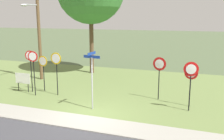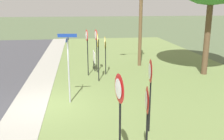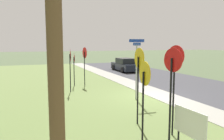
{
  "view_description": "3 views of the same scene",
  "coord_description": "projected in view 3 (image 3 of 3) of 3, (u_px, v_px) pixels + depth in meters",
  "views": [
    {
      "loc": [
        5.17,
        -11.13,
        4.99
      ],
      "look_at": [
        0.01,
        3.45,
        1.73
      ],
      "focal_mm": 41.22,
      "sensor_mm": 36.0,
      "label": 1
    },
    {
      "loc": [
        10.71,
        1.42,
        4.39
      ],
      "look_at": [
        0.04,
        2.88,
        1.57
      ],
      "focal_mm": 40.72,
      "sensor_mm": 36.0,
      "label": 2
    },
    {
      "loc": [
        -10.15,
        6.22,
        2.91
      ],
      "look_at": [
        -1.29,
        2.74,
        1.78
      ],
      "focal_mm": 35.18,
      "sensor_mm": 36.0,
      "label": 3
    }
  ],
  "objects": [
    {
      "name": "street_name_post",
      "position": [
        136.0,
        64.0,
        11.18
      ],
      "size": [
        0.96,
        0.81,
        3.11
      ],
      "rotation": [
        0.0,
        0.0,
        -0.09
      ],
      "color": "#9EA0A8",
      "rests_on": "grass_median"
    },
    {
      "name": "notice_board",
      "position": [
        189.0,
        126.0,
        5.5
      ],
      "size": [
        1.1,
        0.08,
        1.25
      ],
      "rotation": [
        0.0,
        0.0,
        0.04
      ],
      "color": "black",
      "rests_on": "grass_median"
    },
    {
      "name": "sidewalk_strip",
      "position": [
        162.0,
        96.0,
        12.27
      ],
      "size": [
        44.0,
        1.6,
        0.06
      ],
      "primitive_type": "cube",
      "color": "#99968C",
      "rests_on": "ground_plane"
    },
    {
      "name": "road_asphalt",
      "position": [
        216.0,
        91.0,
        13.73
      ],
      "size": [
        44.0,
        6.4,
        0.01
      ],
      "primitive_type": "cube",
      "color": "#3D3D42",
      "rests_on": "ground_plane"
    },
    {
      "name": "stop_sign_far_center",
      "position": [
        139.0,
        69.0,
        7.72
      ],
      "size": [
        0.74,
        0.1,
        2.74
      ],
      "rotation": [
        0.0,
        0.0,
        -0.05
      ],
      "color": "black",
      "rests_on": "grass_median"
    },
    {
      "name": "yield_sign_far_left",
      "position": [
        70.0,
        60.0,
        13.02
      ],
      "size": [
        0.79,
        0.14,
        2.59
      ],
      "rotation": [
        0.0,
        0.0,
        -0.14
      ],
      "color": "black",
      "rests_on": "grass_median"
    },
    {
      "name": "yield_sign_near_left",
      "position": [
        74.0,
        61.0,
        14.96
      ],
      "size": [
        0.73,
        0.14,
        2.28
      ],
      "rotation": [
        0.0,
        0.0,
        -0.15
      ],
      "color": "black",
      "rests_on": "grass_median"
    },
    {
      "name": "stop_sign_near_right",
      "position": [
        172.0,
        77.0,
        5.88
      ],
      "size": [
        0.64,
        0.13,
        2.77
      ],
      "rotation": [
        0.0,
        0.0,
        0.15
      ],
      "color": "black",
      "rests_on": "grass_median"
    },
    {
      "name": "yield_sign_near_right",
      "position": [
        85.0,
        57.0,
        15.21
      ],
      "size": [
        0.76,
        0.14,
        2.65
      ],
      "rotation": [
        0.0,
        0.0,
        0.15
      ],
      "color": "black",
      "rests_on": "grass_median"
    },
    {
      "name": "stop_sign_near_left",
      "position": [
        144.0,
        84.0,
        6.3
      ],
      "size": [
        0.7,
        0.11,
        2.38
      ],
      "rotation": [
        0.0,
        0.0,
        -0.08
      ],
      "color": "black",
      "rests_on": "grass_median"
    },
    {
      "name": "stop_sign_far_left",
      "position": [
        175.0,
        72.0,
        6.72
      ],
      "size": [
        0.65,
        0.13,
        2.83
      ],
      "rotation": [
        0.0,
        0.0,
        0.15
      ],
      "color": "black",
      "rests_on": "grass_median"
    },
    {
      "name": "parked_sedan_distant",
      "position": [
        125.0,
        65.0,
        23.7
      ],
      "size": [
        4.31,
        1.98,
        1.39
      ],
      "rotation": [
        0.0,
        0.0,
        -0.03
      ],
      "color": "black",
      "rests_on": "road_asphalt"
    },
    {
      "name": "ground_plane",
      "position": [
        150.0,
        98.0,
        11.98
      ],
      "size": [
        160.0,
        160.0,
        0.0
      ],
      "primitive_type": "plane",
      "color": "#4C5B3D"
    },
    {
      "name": "grass_median",
      "position": [
        34.0,
        109.0,
        9.8
      ],
      "size": [
        44.0,
        12.0,
        0.04
      ],
      "primitive_type": "cube",
      "color": "olive",
      "rests_on": "ground_plane"
    }
  ]
}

